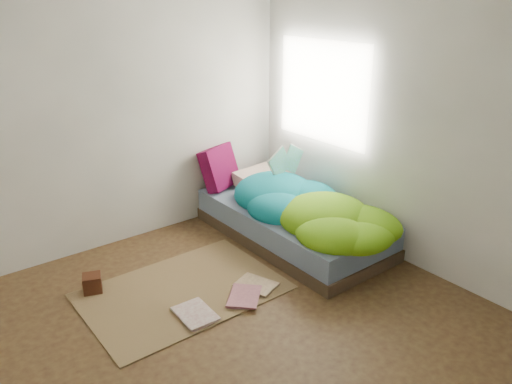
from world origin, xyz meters
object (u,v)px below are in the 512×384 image
pillow_magenta (219,167)px  open_book (287,152)px  wooden_box (92,283)px  floor_book_b (229,295)px  floor_book_a (181,320)px  bed (292,223)px

pillow_magenta → open_book: (0.43, -0.60, 0.24)m
wooden_box → floor_book_b: 1.15m
open_book → floor_book_b: bearing=-154.4°
wooden_box → floor_book_a: 0.89m
bed → floor_book_b: bed is taller
bed → floor_book_b: 1.23m
open_book → floor_book_b: size_ratio=1.26×
bed → wooden_box: size_ratio=13.67×
pillow_magenta → wooden_box: size_ratio=3.09×
bed → pillow_magenta: bearing=105.6°
bed → floor_book_a: (-1.60, -0.53, -0.14)m
bed → pillow_magenta: 1.02m
pillow_magenta → bed: bearing=-95.7°
pillow_magenta → open_book: open_book is taller
bed → floor_book_a: size_ratio=5.76×
open_book → wooden_box: 2.26m
open_book → wooden_box: bearing=174.5°
pillow_magenta → wooden_box: 1.88m
bed → pillow_magenta: (-0.25, 0.91, 0.40)m
pillow_magenta → wooden_box: pillow_magenta is taller
open_book → floor_book_a: (-1.77, -0.83, -0.78)m
bed → open_book: 0.73m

